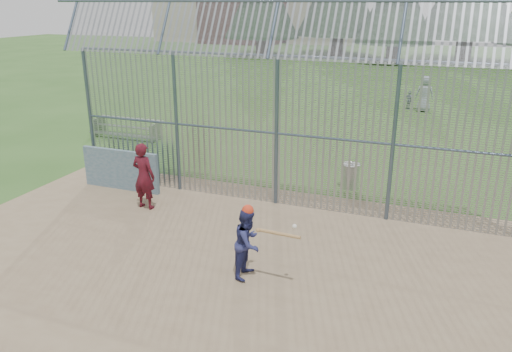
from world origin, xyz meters
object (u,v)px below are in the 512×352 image
at_px(trash_can, 350,176).
at_px(bleacher, 126,128).
at_px(dugout_wall, 121,170).
at_px(batter, 248,243).
at_px(onlooker, 144,176).

height_order(trash_can, bleacher, trash_can).
bearing_deg(dugout_wall, trash_can, 22.29).
distance_m(batter, onlooker, 4.51).
relative_size(batter, onlooker, 0.80).
bearing_deg(trash_can, dugout_wall, -157.71).
xyz_separation_m(dugout_wall, trash_can, (6.28, 2.57, -0.24)).
xyz_separation_m(batter, bleacher, (-8.71, 8.33, -0.33)).
bearing_deg(onlooker, dugout_wall, -29.43).
bearing_deg(batter, dugout_wall, 60.69).
bearing_deg(batter, onlooker, 61.68).
relative_size(dugout_wall, bleacher, 0.83).
height_order(dugout_wall, trash_can, dugout_wall).
distance_m(onlooker, trash_can, 6.02).
relative_size(batter, bleacher, 0.48).
relative_size(dugout_wall, trash_can, 3.05).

